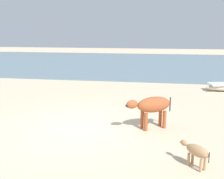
# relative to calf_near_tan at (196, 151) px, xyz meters

# --- Properties ---
(ground) EXTENTS (80.00, 80.00, 0.00)m
(ground) POSITION_rel_calf_near_tan_xyz_m (-3.40, 2.04, -0.40)
(ground) COLOR beige
(sea_water) EXTENTS (60.00, 20.00, 0.08)m
(sea_water) POSITION_rel_calf_near_tan_xyz_m (-3.40, 20.16, -0.36)
(sea_water) COLOR slate
(sea_water) RESTS_ON ground
(calf_near_tan) EXTENTS (0.68, 0.73, 0.55)m
(calf_near_tan) POSITION_rel_calf_near_tan_xyz_m (0.00, 0.00, 0.00)
(calf_near_tan) COLOR tan
(calf_near_tan) RESTS_ON ground
(cow_second_adult_rust) EXTENTS (1.49, 1.08, 1.04)m
(cow_second_adult_rust) POSITION_rel_calf_near_tan_xyz_m (-1.07, 2.39, 0.35)
(cow_second_adult_rust) COLOR #9E4C28
(cow_second_adult_rust) RESTS_ON ground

